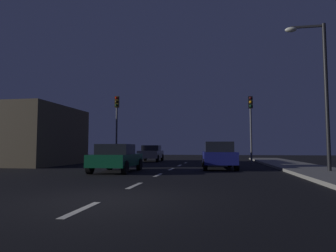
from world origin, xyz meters
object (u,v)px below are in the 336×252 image
(traffic_signal_right, at_px, (251,117))
(street_lamp_right, at_px, (320,82))
(traffic_signal_left, at_px, (117,117))
(car_oncoming_far, at_px, (151,153))
(car_stopped_ahead, at_px, (218,155))
(car_adjacent_lane, at_px, (116,158))

(traffic_signal_right, bearing_deg, street_lamp_right, -72.50)
(traffic_signal_left, xyz_separation_m, street_lamp_right, (12.86, -7.66, 0.61))
(traffic_signal_left, height_order, car_oncoming_far, traffic_signal_left)
(traffic_signal_right, height_order, car_stopped_ahead, traffic_signal_right)
(traffic_signal_right, distance_m, car_adjacent_lane, 11.50)
(traffic_signal_left, distance_m, car_oncoming_far, 5.45)
(traffic_signal_left, relative_size, car_oncoming_far, 1.33)
(traffic_signal_right, height_order, street_lamp_right, street_lamp_right)
(car_stopped_ahead, relative_size, car_oncoming_far, 1.11)
(traffic_signal_left, distance_m, car_adjacent_lane, 9.23)
(traffic_signal_left, distance_m, traffic_signal_right, 10.45)
(traffic_signal_right, bearing_deg, car_oncoming_far, 154.14)
(car_stopped_ahead, relative_size, street_lamp_right, 0.62)
(car_oncoming_far, bearing_deg, car_adjacent_lane, -85.31)
(car_stopped_ahead, bearing_deg, traffic_signal_right, 63.91)
(car_adjacent_lane, bearing_deg, traffic_signal_left, 109.56)
(car_oncoming_far, relative_size, street_lamp_right, 0.56)
(traffic_signal_left, bearing_deg, traffic_signal_right, -0.00)
(car_adjacent_lane, height_order, car_oncoming_far, car_oncoming_far)
(car_adjacent_lane, relative_size, car_oncoming_far, 0.96)
(car_oncoming_far, bearing_deg, traffic_signal_right, -25.86)
(car_stopped_ahead, xyz_separation_m, car_adjacent_lane, (-5.11, -3.30, -0.07))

